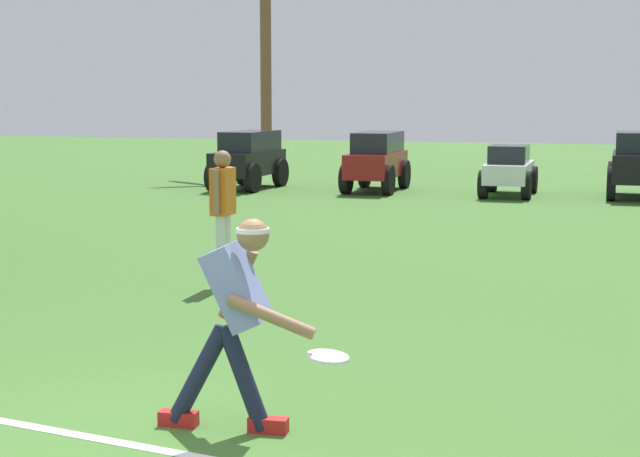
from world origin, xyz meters
name	(u,v)px	position (x,y,z in m)	size (l,w,h in m)	color
field_line_paint	(128,444)	(0.00, 0.30, 0.00)	(27.61, 0.10, 0.01)	white
frisbee_thrower	(236,312)	(0.56, 0.75, 0.79)	(1.13, 0.47, 1.41)	#191E38
frisbee_in_flight	(328,357)	(1.23, 0.61, 0.59)	(0.30, 0.30, 0.05)	white
teammate_midfield	(223,204)	(-1.44, 5.33, 0.94)	(0.21, 0.49, 1.56)	silver
parked_car_slot_a	(249,158)	(-5.42, 16.35, 0.72)	(1.25, 2.44, 1.34)	black
parked_car_slot_b	(377,159)	(-2.42, 16.69, 0.72)	(1.15, 2.40, 1.34)	maroon
parked_car_slot_c	(509,170)	(0.58, 16.50, 0.56)	(1.08, 2.20, 1.10)	silver
parked_car_slot_d	(636,163)	(3.22, 16.89, 0.74)	(1.17, 2.35, 1.40)	black
palm_tree_far_left	(265,20)	(-6.63, 20.85, 4.23)	(3.10, 3.28, 7.25)	brown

